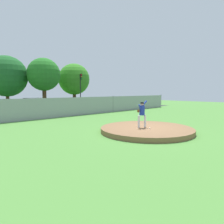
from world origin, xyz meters
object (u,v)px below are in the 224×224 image
parked_car_champagne (6,108)px  traffic_light_far (81,85)px  parked_car_silver (36,106)px  traffic_cone_orange (99,108)px  baseball (150,128)px  pitcher_youth (142,112)px

parked_car_champagne → traffic_light_far: bearing=20.8°
parked_car_silver → traffic_cone_orange: parked_car_silver is taller
baseball → parked_car_silver: size_ratio=0.02×
pitcher_youth → parked_car_silver: size_ratio=0.37×
pitcher_youth → parked_car_silver: bearing=91.1°
parked_car_champagne → traffic_cone_orange: (10.83, -1.41, -0.56)m
baseball → parked_car_champagne: bearing=103.1°
baseball → parked_car_champagne: size_ratio=0.02×
baseball → traffic_cone_orange: traffic_cone_orange is taller
baseball → traffic_light_far: traffic_light_far is taller
pitcher_youth → traffic_cone_orange: size_ratio=2.99×
traffic_cone_orange → parked_car_silver: bearing=167.6°
baseball → traffic_cone_orange: 15.05m
pitcher_youth → traffic_cone_orange: bearing=59.2°
baseball → traffic_cone_orange: bearing=60.3°
pitcher_youth → baseball: pitcher_youth is taller
pitcher_youth → traffic_light_far: (9.00, 18.59, 2.29)m
pitcher_youth → traffic_light_far: bearing=64.2°
parked_car_silver → traffic_light_far: bearing=25.6°
parked_car_silver → pitcher_youth: bearing=-88.9°
traffic_cone_orange → traffic_light_far: 7.12m
parked_car_silver → traffic_light_far: size_ratio=0.85×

